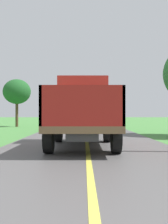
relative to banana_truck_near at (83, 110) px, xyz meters
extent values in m
cube|color=#2D2D30|center=(0.01, -0.89, -0.79)|extent=(0.90, 5.51, 0.24)
cube|color=brown|center=(0.01, -0.89, -0.59)|extent=(2.30, 5.80, 0.20)
cube|color=red|center=(0.01, 1.06, 0.46)|extent=(2.10, 1.90, 1.90)
cube|color=black|center=(0.01, 2.01, 0.79)|extent=(1.79, 0.02, 0.76)
cube|color=maroon|center=(-1.10, -1.87, 0.06)|extent=(0.08, 3.85, 1.10)
cube|color=maroon|center=(1.12, -1.87, 0.06)|extent=(0.08, 3.85, 1.10)
cube|color=maroon|center=(0.01, -3.75, 0.06)|extent=(2.30, 0.08, 1.10)
cube|color=maroon|center=(0.01, 0.02, 0.06)|extent=(2.30, 0.08, 1.10)
cylinder|color=black|center=(-1.04, 0.90, -0.89)|extent=(0.28, 1.00, 1.00)
cylinder|color=black|center=(1.06, 0.90, -0.89)|extent=(0.28, 1.00, 1.00)
cylinder|color=black|center=(-1.04, -2.49, -0.89)|extent=(0.28, 1.00, 1.00)
cylinder|color=black|center=(1.06, -2.49, -0.89)|extent=(0.28, 1.00, 1.00)
ellipsoid|color=#B2C91A|center=(-0.88, -0.65, -0.01)|extent=(0.46, 0.56, 0.45)
ellipsoid|color=#A8C529|center=(0.55, -3.02, 0.02)|extent=(0.55, 0.55, 0.43)
ellipsoid|color=#AFCB27|center=(-0.72, -2.02, -0.28)|extent=(0.45, 0.57, 0.40)
ellipsoid|color=#B6D223|center=(-0.70, -2.65, 0.32)|extent=(0.51, 0.66, 0.45)
ellipsoid|color=#AAD122|center=(-0.43, -1.64, -0.01)|extent=(0.55, 0.58, 0.47)
ellipsoid|color=#ADC02B|center=(0.88, -2.99, -0.31)|extent=(0.58, 0.57, 0.37)
cube|color=#2D2D30|center=(0.14, 8.59, -0.79)|extent=(0.90, 5.51, 0.24)
cube|color=brown|center=(0.14, 8.59, -0.59)|extent=(2.30, 5.80, 0.20)
cube|color=#197A4C|center=(0.14, 10.54, 0.46)|extent=(2.10, 1.90, 1.90)
cube|color=black|center=(0.14, 11.49, 0.79)|extent=(1.78, 0.02, 0.76)
cube|color=#232328|center=(-0.97, 7.61, 0.06)|extent=(0.08, 3.85, 1.10)
cube|color=#232328|center=(1.25, 7.61, 0.06)|extent=(0.08, 3.85, 1.10)
cube|color=#232328|center=(0.14, 5.73, 0.06)|extent=(2.30, 0.08, 1.10)
cube|color=#232328|center=(0.14, 9.50, 0.06)|extent=(2.30, 0.08, 1.10)
cylinder|color=black|center=(-0.91, 10.39, -0.89)|extent=(0.28, 1.00, 1.00)
cylinder|color=black|center=(1.19, 10.39, -0.89)|extent=(0.28, 1.00, 1.00)
cylinder|color=black|center=(-0.91, 6.99, -0.89)|extent=(0.28, 1.00, 1.00)
cylinder|color=black|center=(1.19, 6.99, -0.89)|extent=(0.28, 1.00, 1.00)
ellipsoid|color=#A8D125|center=(-0.19, 7.71, -0.29)|extent=(0.58, 0.63, 0.44)
ellipsoid|color=#A7CD25|center=(0.39, 6.51, -0.01)|extent=(0.45, 0.57, 0.39)
ellipsoid|color=#B2B91D|center=(0.23, 8.17, 0.35)|extent=(0.50, 0.61, 0.52)
ellipsoid|color=#B5D120|center=(0.45, 8.19, 0.01)|extent=(0.58, 0.74, 0.39)
ellipsoid|color=gold|center=(0.37, 7.02, -0.33)|extent=(0.46, 0.49, 0.46)
ellipsoid|color=#A8D222|center=(0.49, 9.14, -0.28)|extent=(0.50, 0.51, 0.44)
ellipsoid|color=#A3D021|center=(0.30, 7.41, 0.29)|extent=(0.44, 0.52, 0.37)
cylinder|color=#4C3823|center=(-6.69, 16.32, -0.26)|extent=(0.28, 0.28, 2.42)
ellipsoid|color=#1E5623|center=(-6.69, 16.32, 2.06)|extent=(2.77, 2.77, 2.49)
camera|label=1|loc=(0.06, -10.98, -0.15)|focal=43.62mm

